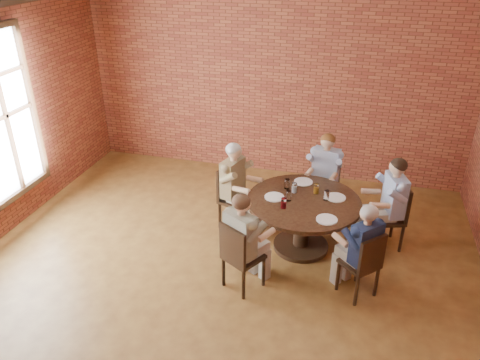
% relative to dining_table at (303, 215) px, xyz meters
% --- Properties ---
extents(floor, '(7.00, 7.00, 0.00)m').
position_rel_dining_table_xyz_m(floor, '(-0.90, -1.25, -0.53)').
color(floor, olive).
rests_on(floor, ground).
extents(wall_back, '(7.00, 0.00, 7.00)m').
position_rel_dining_table_xyz_m(wall_back, '(-0.90, 2.25, 1.17)').
color(wall_back, '#98482B').
rests_on(wall_back, ground).
extents(dining_table, '(1.49, 1.49, 0.75)m').
position_rel_dining_table_xyz_m(dining_table, '(0.00, 0.00, 0.00)').
color(dining_table, black).
rests_on(dining_table, floor).
extents(chair_a, '(0.52, 0.52, 0.92)m').
position_rel_dining_table_xyz_m(chair_a, '(1.16, 0.39, -0.03)').
color(chair_a, black).
rests_on(chair_a, floor).
extents(diner_a, '(0.76, 0.69, 1.31)m').
position_rel_dining_table_xyz_m(diner_a, '(1.09, 0.37, 0.12)').
color(diner_a, '#4368AF').
rests_on(diner_a, floor).
extents(chair_b, '(0.46, 0.46, 0.91)m').
position_rel_dining_table_xyz_m(chair_b, '(0.18, 1.08, -0.03)').
color(chair_b, black).
rests_on(chair_b, floor).
extents(diner_b, '(0.59, 0.69, 1.28)m').
position_rel_dining_table_xyz_m(diner_b, '(0.16, 1.00, 0.11)').
color(diner_b, '#A0AECC').
rests_on(diner_b, floor).
extents(chair_c, '(0.51, 0.51, 0.92)m').
position_rel_dining_table_xyz_m(chair_c, '(-1.08, 0.32, -0.03)').
color(chair_c, black).
rests_on(chair_c, floor).
extents(diner_c, '(0.75, 0.67, 1.30)m').
position_rel_dining_table_xyz_m(diner_c, '(-1.00, 0.30, 0.12)').
color(diner_c, brown).
rests_on(diner_c, floor).
extents(chair_d, '(0.55, 0.55, 0.91)m').
position_rel_dining_table_xyz_m(chair_d, '(-0.60, -1.03, -0.03)').
color(chair_d, black).
rests_on(chair_d, floor).
extents(diner_d, '(0.74, 0.78, 1.28)m').
position_rel_dining_table_xyz_m(diner_d, '(-0.56, -0.97, 0.11)').
color(diner_d, gray).
rests_on(diner_d, floor).
extents(chair_e, '(0.53, 0.53, 0.88)m').
position_rel_dining_table_xyz_m(chair_e, '(0.82, -0.79, -0.05)').
color(chair_e, black).
rests_on(chair_e, floor).
extents(diner_e, '(0.73, 0.73, 1.23)m').
position_rel_dining_table_xyz_m(diner_e, '(0.77, -0.75, 0.08)').
color(diner_e, '#182344').
rests_on(diner_e, floor).
extents(plate_a, '(0.26, 0.26, 0.01)m').
position_rel_dining_table_xyz_m(plate_a, '(0.40, 0.17, 0.23)').
color(plate_a, white).
rests_on(plate_a, dining_table).
extents(plate_b, '(0.26, 0.26, 0.01)m').
position_rel_dining_table_xyz_m(plate_b, '(-0.08, 0.50, 0.23)').
color(plate_b, white).
rests_on(plate_b, dining_table).
extents(plate_c, '(0.26, 0.26, 0.01)m').
position_rel_dining_table_xyz_m(plate_c, '(-0.39, -0.03, 0.23)').
color(plate_c, white).
rests_on(plate_c, dining_table).
extents(plate_d, '(0.26, 0.26, 0.01)m').
position_rel_dining_table_xyz_m(plate_d, '(0.34, -0.41, 0.23)').
color(plate_d, white).
rests_on(plate_d, dining_table).
extents(glass_a, '(0.07, 0.07, 0.14)m').
position_rel_dining_table_xyz_m(glass_a, '(0.28, 0.07, 0.29)').
color(glass_a, white).
rests_on(glass_a, dining_table).
extents(glass_b, '(0.07, 0.07, 0.14)m').
position_rel_dining_table_xyz_m(glass_b, '(0.13, 0.23, 0.29)').
color(glass_b, white).
rests_on(glass_b, dining_table).
extents(glass_c, '(0.07, 0.07, 0.14)m').
position_rel_dining_table_xyz_m(glass_c, '(-0.27, 0.26, 0.29)').
color(glass_c, white).
rests_on(glass_c, dining_table).
extents(glass_d, '(0.07, 0.07, 0.14)m').
position_rel_dining_table_xyz_m(glass_d, '(-0.16, 0.18, 0.29)').
color(glass_d, white).
rests_on(glass_d, dining_table).
extents(glass_e, '(0.07, 0.07, 0.14)m').
position_rel_dining_table_xyz_m(glass_e, '(-0.20, -0.06, 0.29)').
color(glass_e, white).
rests_on(glass_e, dining_table).
extents(glass_f, '(0.07, 0.07, 0.14)m').
position_rel_dining_table_xyz_m(glass_f, '(-0.22, -0.27, 0.29)').
color(glass_f, white).
rests_on(glass_f, dining_table).
extents(smartphone, '(0.12, 0.15, 0.01)m').
position_rel_dining_table_xyz_m(smartphone, '(0.39, -0.35, 0.23)').
color(smartphone, black).
rests_on(smartphone, dining_table).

